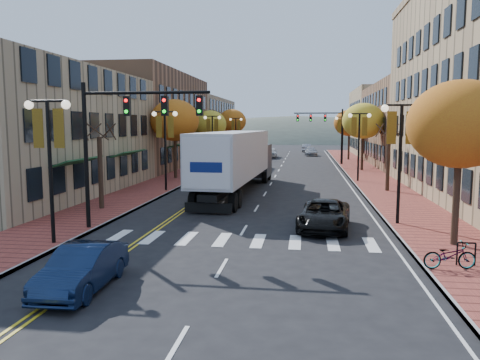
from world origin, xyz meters
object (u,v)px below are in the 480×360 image
(semi_truck, at_px, (237,157))
(navy_sedan, at_px, (82,268))
(black_suv, at_px, (324,215))
(bicycle, at_px, (450,255))

(semi_truck, bearing_deg, navy_sedan, -92.07)
(semi_truck, xyz_separation_m, navy_sedan, (-1.78, -20.81, -1.97))
(black_suv, relative_size, bicycle, 2.83)
(navy_sedan, bearing_deg, bicycle, 14.15)
(bicycle, bearing_deg, navy_sedan, 97.55)
(bicycle, bearing_deg, black_suv, 23.95)
(navy_sedan, height_order, bicycle, navy_sedan)
(semi_truck, xyz_separation_m, bicycle, (9.86, -17.54, -2.04))
(navy_sedan, distance_m, black_suv, 12.28)
(navy_sedan, relative_size, bicycle, 2.34)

